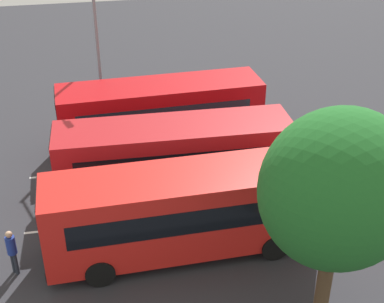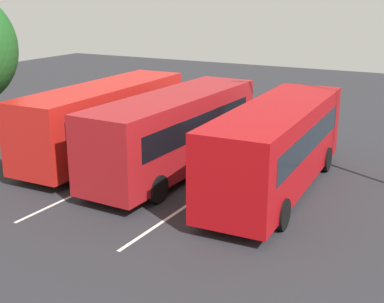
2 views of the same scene
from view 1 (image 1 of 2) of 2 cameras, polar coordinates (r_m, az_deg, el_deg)
name	(u,v)px [view 1 (image 1 of 2)]	position (r m, az deg, el deg)	size (l,w,h in m)	color
ground_plane	(181,189)	(22.77, -1.19, -3.93)	(63.88, 63.88, 0.00)	#2B2B30
bus_far_left	(160,112)	(25.33, -3.35, 4.13)	(9.41, 2.80, 3.10)	#B70C11
bus_center_left	(174,156)	(21.68, -1.92, -0.51)	(9.41, 2.80, 3.10)	#AD191E
bus_center_right	(182,210)	(18.60, -1.07, -6.16)	(9.37, 2.69, 3.10)	red
pedestrian	(12,249)	(19.02, -18.35, -9.64)	(0.45, 0.45, 1.72)	#232833
street_lamp	(97,22)	(27.18, -9.86, 13.19)	(1.09, 2.73, 8.89)	gray
depot_tree	(339,190)	(14.72, 15.10, -3.96)	(4.29, 3.86, 6.96)	#4C3823
lane_stripe_outer_left	(173,165)	(24.39, -2.04, -1.45)	(12.46, 0.12, 0.01)	silver
lane_stripe_inner_left	(190,216)	(21.19, -0.21, -6.78)	(12.46, 0.12, 0.01)	silver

